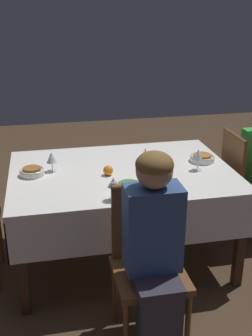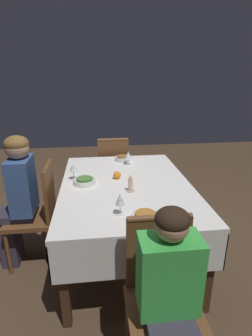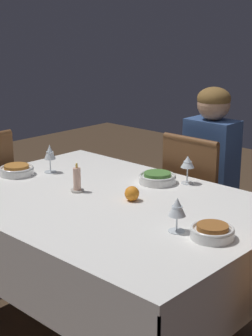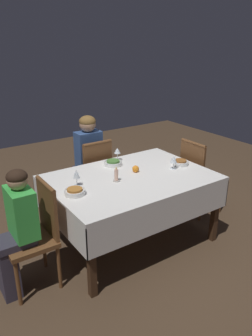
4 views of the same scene
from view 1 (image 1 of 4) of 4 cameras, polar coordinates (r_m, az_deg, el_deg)
name	(u,v)px [view 1 (image 1 of 4)]	position (r m, az deg, el deg)	size (l,w,h in m)	color
ground_plane	(122,257)	(3.38, -0.53, -11.96)	(8.00, 8.00, 0.00)	#4C3826
dining_table	(122,181)	(3.06, -0.58, -1.75)	(1.59, 1.12, 0.74)	white
chair_north	(147,257)	(2.46, 2.89, -11.96)	(0.40, 0.40, 0.93)	brown
chair_west	(244,183)	(3.51, 15.64, -1.96)	(0.40, 0.40, 0.93)	brown
person_adult_denim	(155,247)	(2.25, 3.94, -10.64)	(0.30, 0.34, 1.19)	#383342
bowl_north	(129,187)	(2.69, 0.41, -2.64)	(0.19, 0.19, 0.06)	white
wine_glass_north	(113,183)	(2.55, -1.71, -2.07)	(0.07, 0.07, 0.15)	white
bowl_west	(202,158)	(3.24, 10.29, 1.36)	(0.19, 0.19, 0.06)	white
wine_glass_west	(198,156)	(3.04, 9.74, 1.67)	(0.07, 0.07, 0.16)	white
bowl_east	(32,171)	(3.01, -12.60, -0.46)	(0.17, 0.17, 0.06)	white
wine_glass_east	(52,158)	(3.02, -10.04, 1.32)	(0.07, 0.07, 0.14)	white
candle_centerpiece	(145,161)	(3.06, 2.63, 0.99)	(0.07, 0.07, 0.15)	beige
orange_fruit	(108,170)	(2.94, -2.43, -0.33)	(0.07, 0.07, 0.07)	orange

